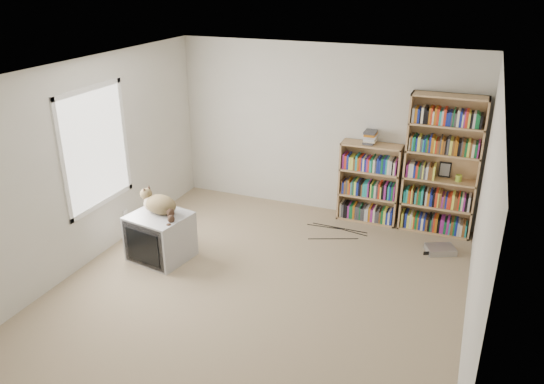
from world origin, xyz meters
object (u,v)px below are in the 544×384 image
at_px(dvd_player, 440,250).
at_px(bookcase_tall, 441,169).
at_px(cat, 161,209).
at_px(bookcase_short, 369,186).
at_px(crt_tv, 161,236).

bearing_deg(dvd_player, bookcase_tall, 78.97).
bearing_deg(cat, bookcase_short, 50.91).
bearing_deg(bookcase_tall, cat, -146.31).
bearing_deg(bookcase_tall, crt_tv, -146.55).
height_order(crt_tv, dvd_player, crt_tv).
height_order(crt_tv, bookcase_short, bookcase_short).
bearing_deg(dvd_player, cat, 178.99).
xyz_separation_m(bookcase_short, dvd_player, (1.12, -0.64, -0.49)).
bearing_deg(dvd_player, crt_tv, 178.83).
bearing_deg(dvd_player, bookcase_short, 125.37).
height_order(bookcase_tall, dvd_player, bookcase_tall).
distance_m(cat, bookcase_tall, 3.76).
relative_size(cat, dvd_player, 1.76).
bearing_deg(bookcase_tall, dvd_player, -76.28).
height_order(crt_tv, cat, cat).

